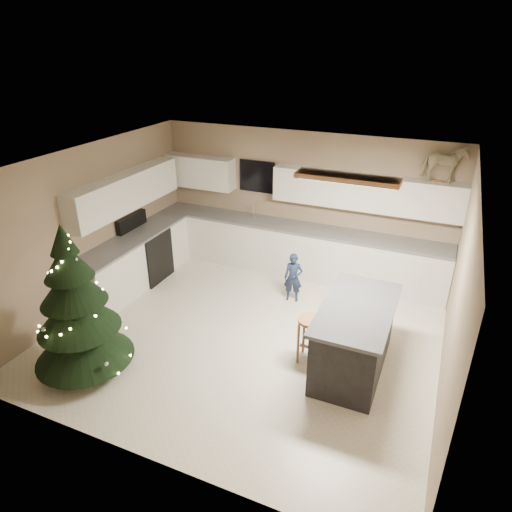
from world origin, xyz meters
name	(u,v)px	position (x,y,z in m)	size (l,w,h in m)	color
ground_plane	(247,333)	(0.00, 0.00, 0.00)	(5.50, 5.50, 0.00)	beige
room_shell	(247,227)	(0.02, 0.00, 1.75)	(5.52, 5.02, 2.61)	tan
cabinetry	(239,238)	(-0.91, 1.65, 0.76)	(5.50, 3.20, 2.00)	silver
island	(354,338)	(1.63, -0.14, 0.48)	(0.90, 1.70, 0.95)	black
bar_stool	(310,329)	(1.05, -0.22, 0.51)	(0.35, 0.35, 0.67)	#94623C
christmas_tree	(77,314)	(-1.65, -1.60, 0.87)	(1.32, 1.28, 2.11)	#3F2816
toddler	(293,278)	(0.31, 1.20, 0.43)	(0.31, 0.20, 0.85)	#162340
rocking_horse	(444,164)	(2.30, 2.33, 2.30)	(0.71, 0.44, 0.58)	#94623C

